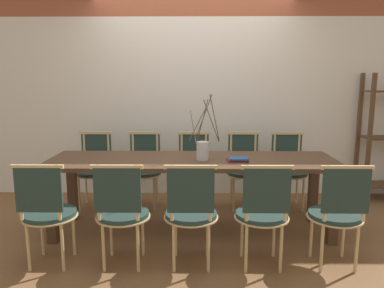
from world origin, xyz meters
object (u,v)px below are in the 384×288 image
(chair_near_center, at_px, (191,211))
(chair_far_center, at_px, (194,167))
(book_stack, at_px, (238,159))
(dining_table, at_px, (192,168))
(vase_centerpiece, at_px, (203,149))

(chair_near_center, xyz_separation_m, chair_far_center, (0.01, 1.48, 0.00))
(chair_far_center, height_order, book_stack, chair_far_center)
(dining_table, bearing_deg, vase_centerpiece, -22.74)
(chair_far_center, bearing_deg, dining_table, 89.09)
(vase_centerpiece, height_order, book_stack, vase_centerpiece)
(chair_far_center, xyz_separation_m, vase_centerpiece, (0.09, -0.78, 0.37))
(chair_near_center, bearing_deg, dining_table, 90.21)
(book_stack, bearing_deg, chair_near_center, -123.94)
(dining_table, height_order, book_stack, book_stack)
(dining_table, bearing_deg, book_stack, -10.84)
(book_stack, bearing_deg, dining_table, 169.16)
(vase_centerpiece, xyz_separation_m, book_stack, (0.34, -0.04, -0.09))
(chair_near_center, bearing_deg, chair_far_center, 89.65)
(dining_table, relative_size, chair_near_center, 3.18)
(chair_far_center, relative_size, book_stack, 4.34)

